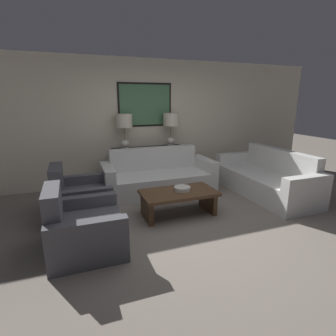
# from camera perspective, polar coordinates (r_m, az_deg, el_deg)

# --- Properties ---
(ground_plane) EXTENTS (20.00, 20.00, 0.00)m
(ground_plane) POSITION_cam_1_polar(r_m,az_deg,el_deg) (3.94, 5.27, -12.70)
(ground_plane) COLOR slate
(back_wall) EXTENTS (8.47, 0.12, 2.65)m
(back_wall) POSITION_cam_1_polar(r_m,az_deg,el_deg) (5.87, -5.06, 9.93)
(back_wall) COLOR beige
(back_wall) RESTS_ON ground_plane
(console_table) EXTENTS (1.55, 0.38, 0.81)m
(console_table) POSITION_cam_1_polar(r_m,az_deg,el_deg) (5.77, -4.16, 0.54)
(console_table) COLOR black
(console_table) RESTS_ON ground_plane
(table_lamp_left) EXTENTS (0.33, 0.33, 0.72)m
(table_lamp_left) POSITION_cam_1_polar(r_m,az_deg,el_deg) (5.50, -9.51, 9.42)
(table_lamp_left) COLOR silver
(table_lamp_left) RESTS_ON console_table
(table_lamp_right) EXTENTS (0.33, 0.33, 0.72)m
(table_lamp_right) POSITION_cam_1_polar(r_m,az_deg,el_deg) (5.78, 0.60, 9.86)
(table_lamp_right) COLOR silver
(table_lamp_right) RESTS_ON console_table
(couch_by_back_wall) EXTENTS (2.15, 0.90, 0.87)m
(couch_by_back_wall) POSITION_cam_1_polar(r_m,az_deg,el_deg) (5.20, -2.15, -2.30)
(couch_by_back_wall) COLOR silver
(couch_by_back_wall) RESTS_ON ground_plane
(couch_by_side) EXTENTS (0.90, 2.15, 0.87)m
(couch_by_side) POSITION_cam_1_polar(r_m,az_deg,el_deg) (5.48, 20.55, -2.37)
(couch_by_side) COLOR silver
(couch_by_side) RESTS_ON ground_plane
(coffee_table) EXTENTS (1.19, 0.65, 0.40)m
(coffee_table) POSITION_cam_1_polar(r_m,az_deg,el_deg) (4.21, 2.32, -6.43)
(coffee_table) COLOR #4C331E
(coffee_table) RESTS_ON ground_plane
(decorative_bowl) EXTENTS (0.27, 0.27, 0.06)m
(decorative_bowl) POSITION_cam_1_polar(r_m,az_deg,el_deg) (4.22, 3.11, -4.48)
(decorative_bowl) COLOR beige
(decorative_bowl) RESTS_ON coffee_table
(armchair_near_back_wall) EXTENTS (0.87, 0.95, 0.83)m
(armchair_near_back_wall) POSITION_cam_1_polar(r_m,az_deg,el_deg) (4.44, -18.73, -6.35)
(armchair_near_back_wall) COLOR #4C4C51
(armchair_near_back_wall) RESTS_ON ground_plane
(armchair_near_camera) EXTENTS (0.87, 0.95, 0.83)m
(armchair_near_camera) POSITION_cam_1_polar(r_m,az_deg,el_deg) (3.45, -18.08, -12.51)
(armchair_near_camera) COLOR #4C4C51
(armchair_near_camera) RESTS_ON ground_plane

